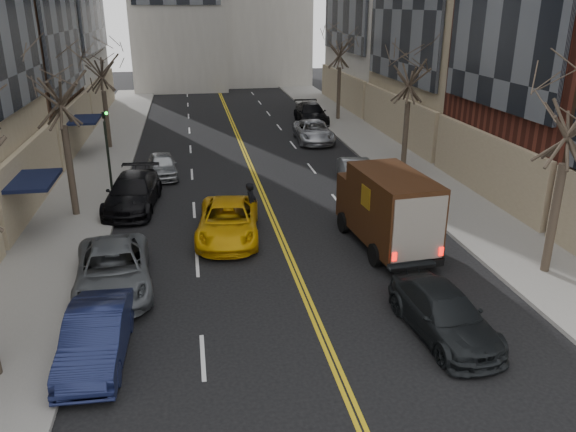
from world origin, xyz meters
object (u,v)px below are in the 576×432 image
(ups_truck, at_px, (386,209))
(pedestrian, at_px, (251,204))
(observer_sedan, at_px, (444,313))
(taxi, at_px, (228,221))

(ups_truck, height_order, pedestrian, ups_truck)
(ups_truck, xyz_separation_m, observer_sedan, (-0.43, -6.36, -0.91))
(ups_truck, bearing_deg, taxi, 157.19)
(ups_truck, relative_size, pedestrian, 3.09)
(ups_truck, bearing_deg, observer_sedan, -98.54)
(taxi, height_order, pedestrian, pedestrian)
(observer_sedan, bearing_deg, ups_truck, 81.19)
(ups_truck, xyz_separation_m, taxi, (-6.07, 1.99, -0.85))
(ups_truck, height_order, observer_sedan, ups_truck)
(pedestrian, bearing_deg, observer_sedan, -135.23)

